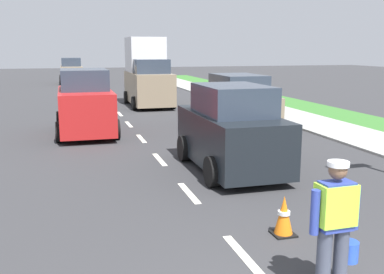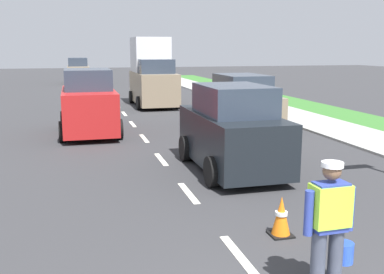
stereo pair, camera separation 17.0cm
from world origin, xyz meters
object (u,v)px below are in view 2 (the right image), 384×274
at_px(car_oncoming_lead, 89,104).
at_px(car_parked_far, 240,103).
at_px(road_worker, 330,221).
at_px(car_outgoing_ahead, 232,131).
at_px(car_oncoming_third, 78,71).
at_px(traffic_cone_near, 281,216).
at_px(delivery_truck, 152,75).

bearing_deg(car_oncoming_lead, car_parked_far, -2.63).
bearing_deg(road_worker, car_outgoing_ahead, 82.12).
xyz_separation_m(car_oncoming_third, car_oncoming_lead, (0.02, -24.19, 0.04)).
distance_m(road_worker, car_oncoming_lead, 11.83).
bearing_deg(road_worker, car_oncoming_third, 93.88).
distance_m(car_parked_far, car_outgoing_ahead, 6.10).
xyz_separation_m(traffic_cone_near, car_oncoming_third, (-2.64, 34.04, 0.69)).
bearing_deg(delivery_truck, road_worker, -93.41).
bearing_deg(delivery_truck, car_oncoming_lead, -115.56).
distance_m(delivery_truck, car_oncoming_lead, 8.23).
xyz_separation_m(car_parked_far, car_oncoming_third, (-5.57, 24.44, 0.07)).
distance_m(traffic_cone_near, car_parked_far, 10.05).
xyz_separation_m(delivery_truck, car_oncoming_lead, (-3.54, -7.41, -0.56)).
distance_m(car_outgoing_ahead, car_oncoming_lead, 6.70).
bearing_deg(road_worker, car_oncoming_lead, 101.77).
relative_size(car_outgoing_ahead, car_oncoming_third, 0.91).
relative_size(traffic_cone_near, car_oncoming_lead, 0.16).
bearing_deg(car_outgoing_ahead, car_oncoming_third, 96.10).
height_order(delivery_truck, car_outgoing_ahead, delivery_truck).
bearing_deg(delivery_truck, car_outgoing_ahead, -91.48).
bearing_deg(car_oncoming_lead, road_worker, -78.23).
xyz_separation_m(road_worker, car_oncoming_lead, (-2.41, 11.58, 0.12)).
bearing_deg(traffic_cone_near, car_outgoing_ahead, 81.78).
relative_size(traffic_cone_near, delivery_truck, 0.14).
bearing_deg(car_parked_far, car_oncoming_lead, 177.37).
bearing_deg(traffic_cone_near, road_worker, -97.12).
distance_m(traffic_cone_near, car_outgoing_ahead, 4.06).
xyz_separation_m(road_worker, car_oncoming_third, (-2.43, 35.77, 0.08)).
distance_m(traffic_cone_near, car_oncoming_third, 34.15).
height_order(traffic_cone_near, car_oncoming_lead, car_oncoming_lead).
relative_size(road_worker, car_parked_far, 0.38).
xyz_separation_m(traffic_cone_near, car_oncoming_lead, (-2.63, 9.85, 0.73)).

